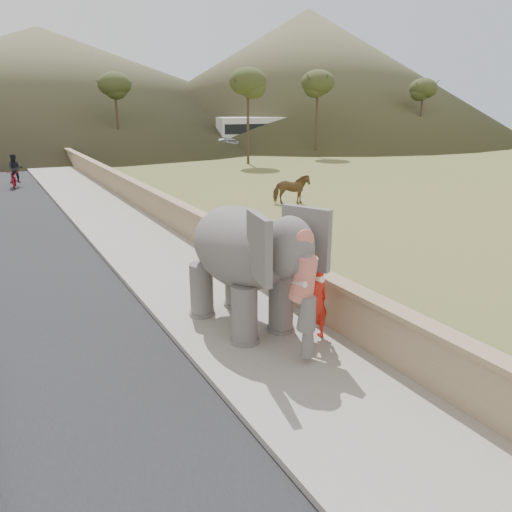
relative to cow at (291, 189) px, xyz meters
The scene contains 12 objects.
ground 15.00m from the cow, 123.21° to the right, with size 160.00×160.00×0.00m, color olive.
walkway 8.61m from the cow, 162.85° to the right, with size 3.00×120.00×0.15m, color #9E9687.
parapet 7.03m from the cow, 158.87° to the right, with size 0.30×120.00×1.10m, color tan.
cow is the anchor object (origin of this frame).
distant_car 23.95m from the cow, 70.69° to the left, with size 1.70×4.23×1.44m, color silver.
bus_white 26.79m from the cow, 60.76° to the left, with size 2.50×11.00×3.10m, color silver.
bus_orange 32.49m from the cow, 38.68° to the left, with size 2.50×11.00×3.10m, color orange.
hill_right 48.82m from the cow, 54.84° to the left, with size 56.00×56.00×16.00m, color brown.
hill_far 57.90m from the cow, 93.19° to the left, with size 80.00×80.00×14.00m, color brown.
elephant_and_man 13.50m from the cow, 127.39° to the right, with size 2.37×3.85×2.64m.
motorcyclist 15.80m from the cow, 133.85° to the left, with size 0.98×1.88×1.87m.
trees 17.11m from the cow, 112.87° to the left, with size 48.43×44.46×9.19m.
Camera 1 is at (-4.46, -6.91, 4.73)m, focal length 35.00 mm.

